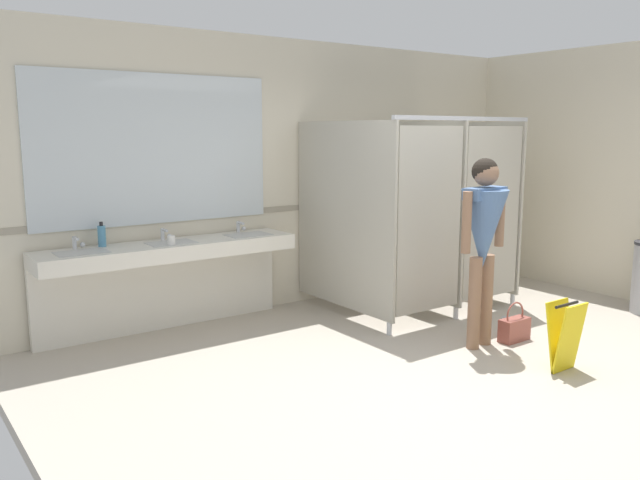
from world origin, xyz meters
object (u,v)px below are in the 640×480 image
object	(u,v)px
person_standing	(483,229)
wet_floor_sign	(565,336)
soap_dispenser	(102,236)
paper_cup	(171,240)
handbag	(514,328)

from	to	relation	value
person_standing	wet_floor_sign	size ratio (longest dim) A/B	2.97
soap_dispenser	wet_floor_sign	size ratio (longest dim) A/B	0.40
person_standing	paper_cup	xyz separation A→B (m)	(-2.07, 1.80, -0.14)
paper_cup	wet_floor_sign	xyz separation A→B (m)	(2.15, -2.58, -0.62)
person_standing	paper_cup	distance (m)	2.75
person_standing	handbag	bearing A→B (deg)	-14.05
soap_dispenser	wet_floor_sign	bearing A→B (deg)	-46.79
person_standing	handbag	size ratio (longest dim) A/B	4.55
person_standing	handbag	world-z (taller)	person_standing
paper_cup	wet_floor_sign	bearing A→B (deg)	-50.28
handbag	wet_floor_sign	xyz separation A→B (m)	(-0.30, -0.69, 0.17)
handbag	soap_dispenser	size ratio (longest dim) A/B	1.64
wet_floor_sign	handbag	bearing A→B (deg)	66.95
paper_cup	handbag	bearing A→B (deg)	-37.73
handbag	paper_cup	size ratio (longest dim) A/B	4.46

